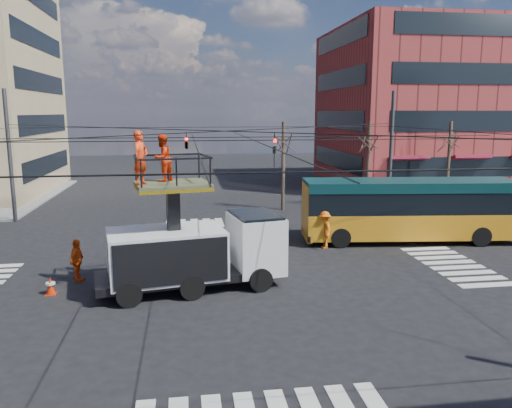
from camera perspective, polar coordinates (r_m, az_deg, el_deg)
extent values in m
plane|color=black|center=(20.82, -3.35, -8.13)|extent=(120.00, 120.00, 0.00)
cube|color=slate|center=(46.98, 20.75, 1.75)|extent=(18.00, 18.00, 0.12)
cube|color=black|center=(45.35, -22.69, 4.22)|extent=(0.12, 13.60, 1.50)
cube|color=black|center=(45.15, -22.99, 8.43)|extent=(0.12, 13.60, 1.50)
cube|color=black|center=(45.20, -23.30, 12.65)|extent=(0.12, 13.60, 1.50)
cube|color=black|center=(45.50, -23.62, 16.83)|extent=(0.12, 13.60, 1.50)
cube|color=maroon|center=(49.63, 20.63, 10.24)|extent=(20.00, 16.00, 14.00)
cube|color=black|center=(42.96, 25.31, 3.88)|extent=(17.00, 0.12, 1.58)
cube|color=black|center=(45.92, 9.19, 5.11)|extent=(0.12, 13.60, 1.58)
cube|color=black|center=(42.76, 25.68, 8.54)|extent=(17.00, 0.12, 1.57)
cube|color=black|center=(45.74, 9.32, 9.48)|extent=(0.12, 13.60, 1.57)
cube|color=black|center=(42.85, 26.06, 13.21)|extent=(17.00, 0.12, 1.57)
cube|color=black|center=(45.82, 9.45, 13.86)|extent=(0.12, 13.60, 1.57)
cube|color=black|center=(43.22, 26.45, 17.83)|extent=(17.00, 0.12, 1.57)
cube|color=black|center=(46.17, 9.59, 18.20)|extent=(0.12, 13.60, 1.57)
cylinder|color=#2D2D30|center=(34.56, 15.15, 5.74)|extent=(0.24, 0.24, 8.00)
cylinder|color=#2D2D30|center=(33.45, -26.31, 4.88)|extent=(0.24, 0.24, 8.00)
cylinder|color=black|center=(31.73, -5.29, 8.74)|extent=(24.00, 0.03, 0.03)
cylinder|color=black|center=(7.89, 3.49, 3.63)|extent=(24.00, 0.03, 0.03)
cylinder|color=black|center=(23.92, 26.73, 7.13)|extent=(0.03, 24.00, 0.03)
cylinder|color=black|center=(19.75, -3.54, 8.32)|extent=(24.02, 24.02, 0.03)
cylinder|color=black|center=(19.75, -3.54, 8.32)|extent=(24.02, 24.02, 0.03)
cylinder|color=black|center=(18.57, -3.23, 7.26)|extent=(24.00, 0.03, 0.03)
cylinder|color=black|center=(20.96, -3.79, 7.62)|extent=(24.00, 0.03, 0.03)
cylinder|color=black|center=(19.71, -7.03, 7.09)|extent=(0.03, 24.00, 0.03)
cylinder|color=black|center=(19.90, -0.05, 7.20)|extent=(0.03, 24.00, 0.03)
imported|color=black|center=(23.09, 2.12, 6.65)|extent=(0.16, 0.20, 1.00)
imported|color=black|center=(24.71, -7.96, 7.39)|extent=(0.26, 1.24, 0.50)
cylinder|color=#382B21|center=(34.01, 3.12, 4.33)|extent=(0.24, 0.24, 6.00)
cylinder|color=#382B21|center=(35.66, 12.65, 4.37)|extent=(0.24, 0.24, 6.00)
cylinder|color=#382B21|center=(38.19, 21.13, 4.31)|extent=(0.24, 0.24, 6.00)
cube|color=black|center=(19.34, -7.44, -7.96)|extent=(7.28, 3.45, 0.30)
cube|color=silver|center=(19.69, -0.05, -4.50)|extent=(2.21, 2.69, 2.20)
cube|color=black|center=(19.50, -0.05, -2.22)|extent=(1.99, 2.55, 0.80)
cube|color=silver|center=(18.93, -10.19, -5.59)|extent=(4.59, 3.23, 1.80)
cylinder|color=black|center=(18.91, 0.49, -8.62)|extent=(0.95, 0.51, 0.90)
cylinder|color=black|center=(20.99, -1.58, -6.67)|extent=(0.95, 0.51, 0.90)
cylinder|color=black|center=(18.27, -7.34, -9.41)|extent=(0.95, 0.51, 0.90)
cylinder|color=black|center=(20.41, -8.63, -7.29)|extent=(0.95, 0.51, 0.90)
cylinder|color=black|center=(18.01, -14.32, -9.96)|extent=(0.95, 0.51, 0.90)
cylinder|color=black|center=(20.18, -14.84, -7.74)|extent=(0.95, 0.51, 0.90)
cube|color=black|center=(18.67, -9.40, -1.77)|extent=(0.52, 0.52, 2.65)
cube|color=#4A5432|center=(18.44, -9.53, 2.25)|extent=(2.94, 2.54, 0.12)
cube|color=yellow|center=(18.45, -9.51, 1.88)|extent=(2.94, 2.54, 0.12)
imported|color=#F9390F|center=(17.96, -13.05, 5.16)|extent=(0.73, 0.83, 1.90)
imported|color=#F9390F|center=(18.69, -10.66, 5.18)|extent=(1.03, 1.06, 1.73)
cube|color=orange|center=(27.12, 17.09, -2.10)|extent=(11.10, 3.72, 1.30)
cube|color=black|center=(26.90, 17.23, 0.40)|extent=(11.10, 3.67, 1.10)
cube|color=#0B3234|center=(26.77, 17.32, 2.09)|extent=(11.10, 3.72, 0.50)
cube|color=orange|center=(25.74, 5.85, -0.86)|extent=(0.51, 2.48, 2.80)
cube|color=orange|center=(29.19, 27.12, -0.62)|extent=(0.51, 2.48, 2.80)
cube|color=black|center=(25.98, 5.70, -3.35)|extent=(0.42, 2.60, 0.30)
cube|color=gold|center=(25.53, 6.13, 1.89)|extent=(0.27, 1.60, 0.35)
cylinder|color=black|center=(25.10, 9.65, -3.82)|extent=(1.03, 0.40, 1.00)
cylinder|color=black|center=(27.35, 8.66, -2.61)|extent=(1.03, 0.40, 1.00)
cylinder|color=black|center=(27.42, 24.32, -3.40)|extent=(1.03, 0.40, 1.00)
cylinder|color=black|center=(29.49, 22.31, -2.33)|extent=(1.03, 0.40, 1.00)
cone|color=red|center=(20.08, -22.44, -8.65)|extent=(0.36, 0.36, 0.66)
imported|color=#DB4D0D|center=(21.05, -19.78, -6.08)|extent=(0.65, 1.08, 1.72)
imported|color=orange|center=(24.82, 7.80, -2.90)|extent=(0.83, 1.28, 1.87)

